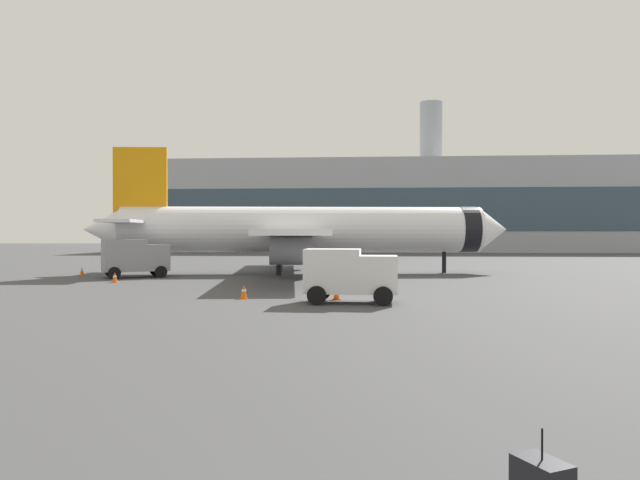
# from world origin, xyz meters

# --- Properties ---
(airplane_at_gate) EXTENTS (35.77, 32.34, 10.50)m
(airplane_at_gate) POSITION_xyz_m (-4.79, 46.86, 3.66)
(airplane_at_gate) COLOR white
(airplane_at_gate) RESTS_ON ground
(service_truck) EXTENTS (5.26, 4.29, 2.90)m
(service_truck) POSITION_xyz_m (-16.89, 41.33, 1.61)
(service_truck) COLOR gray
(service_truck) RESTS_ON ground
(cargo_van) EXTENTS (4.48, 2.49, 2.60)m
(cargo_van) POSITION_xyz_m (-0.23, 25.76, 1.45)
(cargo_van) COLOR white
(cargo_van) RESTS_ON ground
(safety_cone_near) EXTENTS (0.44, 0.44, 0.73)m
(safety_cone_near) POSITION_xyz_m (-5.67, 27.27, 0.36)
(safety_cone_near) COLOR #F2590C
(safety_cone_near) RESTS_ON ground
(safety_cone_mid) EXTENTS (0.44, 0.44, 0.67)m
(safety_cone_mid) POSITION_xyz_m (-0.91, 27.21, 0.33)
(safety_cone_mid) COLOR #F2590C
(safety_cone_mid) RESTS_ON ground
(safety_cone_far) EXTENTS (0.44, 0.44, 0.71)m
(safety_cone_far) POSITION_xyz_m (-16.51, 36.76, 0.35)
(safety_cone_far) COLOR #F2590C
(safety_cone_far) RESTS_ON ground
(safety_cone_outer) EXTENTS (0.44, 0.44, 0.70)m
(safety_cone_outer) POSITION_xyz_m (-21.85, 42.97, 0.34)
(safety_cone_outer) COLOR #F2590C
(safety_cone_outer) RESTS_ON ground
(terminal_building) EXTENTS (92.22, 22.75, 29.07)m
(terminal_building) POSITION_xyz_m (8.37, 114.55, 8.63)
(terminal_building) COLOR #9EA3AD
(terminal_building) RESTS_ON ground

